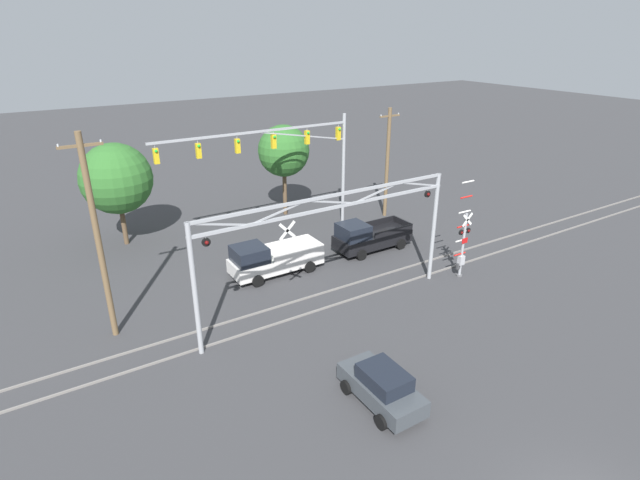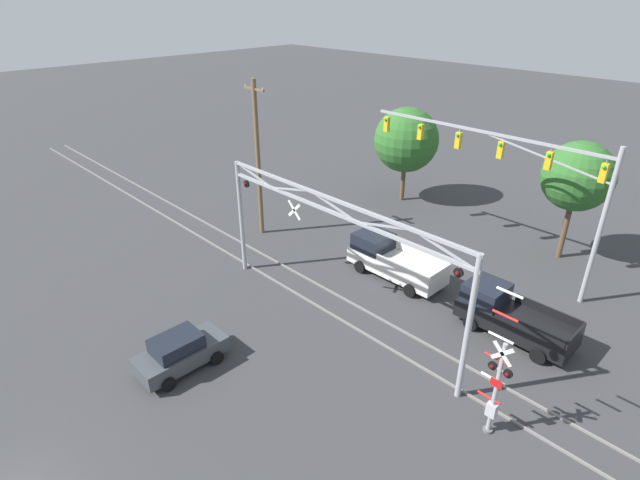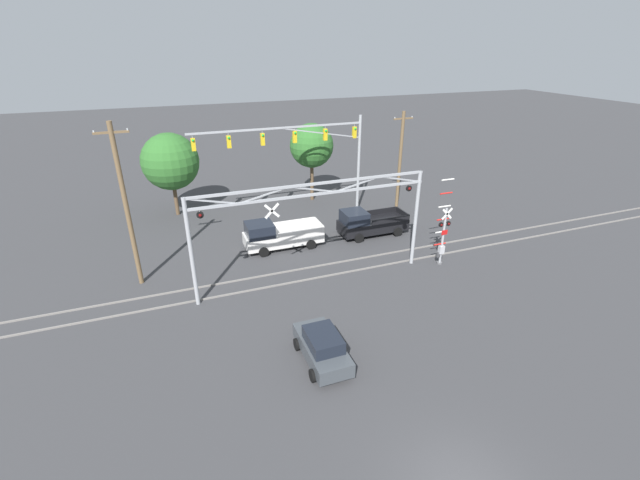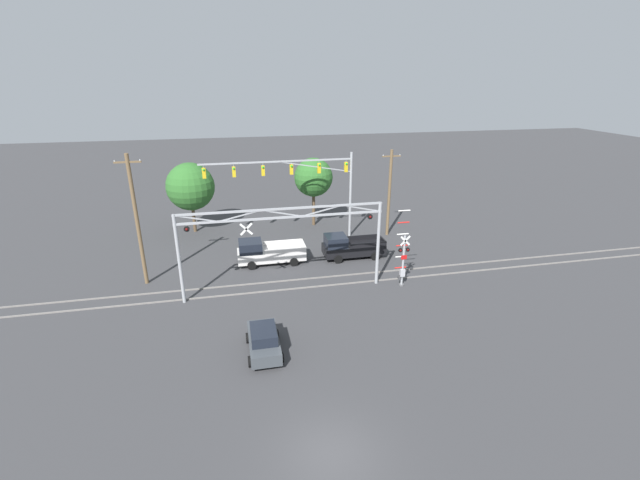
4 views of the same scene
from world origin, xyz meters
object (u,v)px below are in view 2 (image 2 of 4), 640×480
Objects in this scene: crossing_signal_mast at (495,387)px; pickup_truck_following at (509,315)px; sedan_waiting at (180,352)px; crossing_gantry at (332,236)px; background_tree_far_left_verge at (406,140)px; traffic_signal_span at (524,172)px; utility_pole_left at (258,158)px; pickup_truck_lead at (391,259)px; background_tree_beyond_span at (578,177)px.

crossing_signal_mast is 6.49m from pickup_truck_following.
crossing_signal_mast is at bearing 29.84° from sedan_waiting.
background_tree_far_left_verge reaches higher than crossing_gantry.
traffic_signal_span is 7.69m from pickup_truck_following.
utility_pole_left is (-7.97, 10.62, 4.26)m from sedan_waiting.
background_tree_far_left_verge is at bearing 144.44° from pickup_truck_following.
utility_pole_left is (-10.04, 3.66, 0.48)m from crossing_gantry.
utility_pole_left is (-13.71, -6.69, -0.92)m from traffic_signal_span.
pickup_truck_following is 17.01m from utility_pole_left.
traffic_signal_span reaches higher than crossing_signal_mast.
utility_pole_left is (-9.33, -1.78, 4.09)m from pickup_truck_lead.
pickup_truck_following is at bearing 111.47° from crossing_signal_mast.
sedan_waiting is at bearing -77.01° from background_tree_far_left_verge.
traffic_signal_span is at bearing 71.64° from sedan_waiting.
crossing_gantry is 2.05× the size of background_tree_far_left_verge.
pickup_truck_lead is 0.79× the size of background_tree_beyond_span.
pickup_truck_following is at bearing -35.56° from background_tree_far_left_verge.
background_tree_far_left_verge is at bearing 135.43° from crossing_signal_mast.
sedan_waiting is 0.39× the size of utility_pole_left.
crossing_signal_mast is 1.13× the size of pickup_truck_following.
background_tree_beyond_span is at bearing 57.17° from pickup_truck_lead.
traffic_signal_span reaches higher than pickup_truck_following.
pickup_truck_following is 0.76× the size of background_tree_far_left_verge.
background_tree_beyond_span reaches higher than pickup_truck_lead.
background_tree_far_left_verge reaches higher than pickup_truck_lead.
crossing_signal_mast is 12.82m from traffic_signal_span.
crossing_signal_mast is 1.06× the size of pickup_truck_lead.
crossing_signal_mast is at bearing -13.25° from utility_pole_left.
crossing_gantry is 2.40× the size of crossing_signal_mast.
crossing_signal_mast reaches higher than sedan_waiting.
pickup_truck_following is at bearing 55.13° from sedan_waiting.
crossing_gantry is at bearing -140.95° from pickup_truck_following.
traffic_signal_span is at bearing 70.45° from crossing_gantry.
background_tree_far_left_verge is (-10.78, 4.49, -1.36)m from traffic_signal_span.
sedan_waiting is at bearing -53.14° from utility_pole_left.
crossing_signal_mast is (8.74, -0.77, -2.50)m from crossing_gantry.
sedan_waiting is (-8.47, -12.16, -0.17)m from pickup_truck_following.
crossing_gantry is 1.03× the size of traffic_signal_span.
utility_pole_left is at bearing -104.70° from background_tree_far_left_verge.
traffic_signal_span reaches higher than background_tree_beyond_span.
background_tree_beyond_span reaches higher than crossing_gantry.
sedan_waiting is at bearing -108.36° from traffic_signal_span.
crossing_signal_mast is 0.84× the size of background_tree_beyond_span.
background_tree_far_left_verge is (-6.40, 9.40, 3.65)m from pickup_truck_lead.
crossing_gantry reaches higher than crossing_signal_mast.
pickup_truck_following is at bearing -1.99° from pickup_truck_lead.
crossing_signal_mast is 19.52m from utility_pole_left.
traffic_signal_span is 2.64× the size of pickup_truck_following.
background_tree_far_left_verge is (2.93, 11.18, -0.44)m from utility_pole_left.
traffic_signal_span is 18.96m from sedan_waiting.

